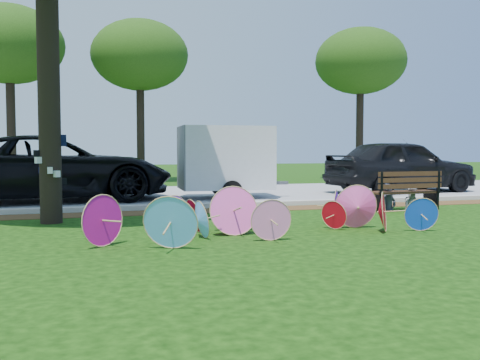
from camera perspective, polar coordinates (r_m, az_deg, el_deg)
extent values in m
plane|color=black|center=(8.77, 0.58, -6.66)|extent=(90.00, 90.00, 0.00)
cube|color=#472D16|center=(13.09, -5.22, -3.34)|extent=(90.00, 1.00, 0.01)
cube|color=#B7B5AD|center=(13.77, -5.79, -2.79)|extent=(90.00, 0.30, 0.12)
cube|color=gray|center=(17.85, -8.27, -1.59)|extent=(90.00, 8.00, 0.01)
cylinder|color=black|center=(11.71, -19.77, 11.46)|extent=(0.44, 0.44, 6.44)
cone|color=blue|center=(10.45, 18.71, -3.45)|extent=(0.67, 0.38, 0.65)
cone|color=#BC0715|center=(9.95, -0.78, -3.18)|extent=(0.80, 0.19, 0.79)
cone|color=#BC0715|center=(10.16, 14.82, -3.27)|extent=(0.57, 0.71, 0.75)
cone|color=#5CACFF|center=(9.10, -4.34, -4.21)|extent=(0.28, 0.68, 0.66)
cone|color=#5CACFF|center=(8.17, -7.34, -4.39)|extent=(0.92, 0.64, 0.86)
cone|color=#C81185|center=(8.62, -14.69, -4.17)|extent=(0.73, 0.63, 0.83)
cone|color=#BC0715|center=(10.31, 10.09, -3.67)|extent=(0.42, 0.54, 0.55)
cone|color=#5818A8|center=(10.87, 10.38, -2.86)|extent=(0.50, 0.69, 0.73)
cone|color=#FF55B7|center=(9.50, -0.76, -3.18)|extent=(0.89, 0.32, 0.89)
cone|color=#BC0715|center=(9.78, -4.67, -3.74)|extent=(0.38, 0.68, 0.64)
cone|color=#5818A8|center=(9.72, -7.03, -3.64)|extent=(0.69, 0.43, 0.70)
cone|color=pink|center=(8.89, 3.26, -4.24)|extent=(0.71, 0.20, 0.71)
cone|color=#5CACFF|center=(9.97, 0.57, -3.91)|extent=(0.48, 0.55, 0.53)
cone|color=#FF55B7|center=(10.42, 12.38, -2.79)|extent=(0.87, 0.33, 0.86)
imported|color=black|center=(16.49, -19.39, 1.17)|extent=(7.12, 3.74, 1.91)
imported|color=black|center=(19.66, 16.80, 1.45)|extent=(5.67, 2.80, 1.86)
cube|color=silver|center=(16.51, -1.52, 2.40)|extent=(2.82, 1.87, 2.52)
imported|color=#383D4D|center=(13.79, 15.61, -0.48)|extent=(0.54, 0.44, 1.27)
imported|color=silver|center=(14.18, 18.01, -0.67)|extent=(0.65, 0.56, 1.15)
cylinder|color=black|center=(24.04, -23.22, 5.38)|extent=(0.36, 0.36, 5.00)
ellipsoid|color=#16350C|center=(24.39, -23.40, 13.15)|extent=(4.40, 4.40, 3.20)
cylinder|color=black|center=(25.05, -10.56, 5.50)|extent=(0.36, 0.36, 5.00)
ellipsoid|color=#16350C|center=(25.39, -10.64, 12.96)|extent=(4.40, 4.40, 3.20)
cylinder|color=black|center=(26.91, 12.65, 5.32)|extent=(0.36, 0.36, 5.00)
ellipsoid|color=#16350C|center=(27.23, 12.74, 12.27)|extent=(4.40, 4.40, 3.20)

